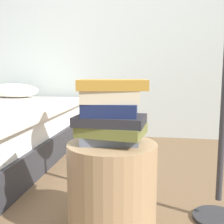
{
  "coord_description": "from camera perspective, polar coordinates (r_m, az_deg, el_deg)",
  "views": [
    {
      "loc": [
        0.2,
        -1.17,
        0.73
      ],
      "look_at": [
        0.0,
        0.0,
        0.56
      ],
      "focal_mm": 43.81,
      "sensor_mm": 36.0,
      "label": 1
    }
  ],
  "objects": [
    {
      "name": "book_charcoal",
      "position": [
        1.21,
        -0.27,
        -1.67
      ],
      "size": [
        0.31,
        0.23,
        0.04
      ],
      "primitive_type": "cube",
      "rotation": [
        0.0,
        0.0,
        -0.06
      ],
      "color": "#28282D",
      "rests_on": "book_olive"
    },
    {
      "name": "book_slate",
      "position": [
        1.22,
        -0.54,
        -5.69
      ],
      "size": [
        0.27,
        0.18,
        0.04
      ],
      "primitive_type": "cube",
      "rotation": [
        0.0,
        0.0,
        0.14
      ],
      "color": "slate",
      "rests_on": "side_table"
    },
    {
      "name": "wall_back",
      "position": [
        3.22,
        6.31,
        18.18
      ],
      "size": [
        7.0,
        0.08,
        2.6
      ],
      "primitive_type": "cube",
      "color": "silver",
      "rests_on": "ground_plane"
    },
    {
      "name": "side_table",
      "position": [
        1.29,
        0.0,
        -15.65
      ],
      "size": [
        0.4,
        0.4,
        0.42
      ],
      "primitive_type": "cylinder",
      "color": "tan",
      "rests_on": "ground_plane"
    },
    {
      "name": "book_navy",
      "position": [
        1.19,
        -0.38,
        0.6
      ],
      "size": [
        0.24,
        0.2,
        0.06
      ],
      "primitive_type": "cube",
      "rotation": [
        0.0,
        0.0,
        0.06
      ],
      "color": "#19234C",
      "rests_on": "book_charcoal"
    },
    {
      "name": "book_cream",
      "position": [
        1.19,
        -0.4,
        3.29
      ],
      "size": [
        0.27,
        0.21,
        0.06
      ],
      "primitive_type": "cube",
      "rotation": [
        0.0,
        0.0,
        0.14
      ],
      "color": "beige",
      "rests_on": "book_navy"
    },
    {
      "name": "book_olive",
      "position": [
        1.21,
        -0.18,
        -3.69
      ],
      "size": [
        0.31,
        0.25,
        0.05
      ],
      "primitive_type": "cube",
      "rotation": [
        0.0,
        0.0,
        -0.15
      ],
      "color": "olive",
      "rests_on": "book_slate"
    },
    {
      "name": "book_ochre",
      "position": [
        1.2,
        0.32,
        5.72
      ],
      "size": [
        0.32,
        0.25,
        0.04
      ],
      "primitive_type": "cube",
      "rotation": [
        0.0,
        0.0,
        0.17
      ],
      "color": "#B7842D",
      "rests_on": "book_cream"
    }
  ]
}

